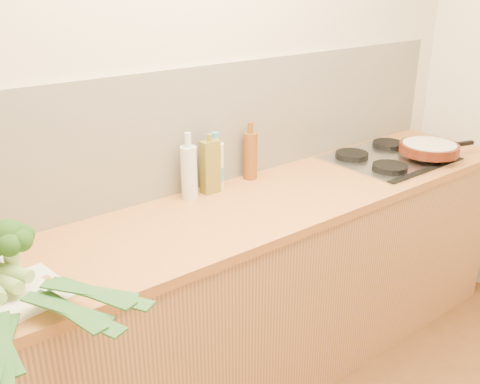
{
  "coord_description": "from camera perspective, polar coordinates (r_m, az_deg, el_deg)",
  "views": [
    {
      "loc": [
        -1.2,
        -0.39,
        1.8
      ],
      "look_at": [
        -0.04,
        1.1,
        1.02
      ],
      "focal_mm": 40.0,
      "sensor_mm": 36.0,
      "label": 1
    }
  ],
  "objects": [
    {
      "name": "gas_hob",
      "position": [
        2.87,
        15.66,
        3.57
      ],
      "size": [
        0.58,
        0.5,
        0.04
      ],
      "color": "silver",
      "rests_on": "counter"
    },
    {
      "name": "leek_back",
      "position": [
        1.7,
        -21.35,
        -8.45
      ],
      "size": [
        0.37,
        0.6,
        0.04
      ],
      "rotation": [
        0.0,
        0.0,
        0.52
      ],
      "color": "white",
      "rests_on": "chopping_board"
    },
    {
      "name": "counter",
      "position": [
        2.41,
        -0.8,
        -11.7
      ],
      "size": [
        3.2,
        0.62,
        0.9
      ],
      "color": "tan",
      "rests_on": "ground"
    },
    {
      "name": "water_bottle",
      "position": [
        2.37,
        -2.62,
        2.64
      ],
      "size": [
        0.08,
        0.08,
        0.24
      ],
      "color": "silver",
      "rests_on": "counter"
    },
    {
      "name": "amber_bottle",
      "position": [
        2.48,
        1.11,
        3.96
      ],
      "size": [
        0.06,
        0.06,
        0.27
      ],
      "color": "brown",
      "rests_on": "counter"
    },
    {
      "name": "oil_tin",
      "position": [
        2.32,
        -3.2,
        2.75
      ],
      "size": [
        0.08,
        0.05,
        0.27
      ],
      "color": "olive",
      "rests_on": "counter"
    },
    {
      "name": "leek_front",
      "position": [
        1.71,
        -24.27,
        -10.21
      ],
      "size": [
        0.23,
        0.69,
        0.04
      ],
      "rotation": [
        0.0,
        0.0,
        -0.25
      ],
      "color": "white",
      "rests_on": "chopping_board"
    },
    {
      "name": "room_shell",
      "position": [
        2.32,
        -5.28,
        6.54
      ],
      "size": [
        3.5,
        3.5,
        3.5
      ],
      "color": "beige",
      "rests_on": "ground"
    },
    {
      "name": "skillet",
      "position": [
        2.92,
        19.56,
        4.44
      ],
      "size": [
        0.43,
        0.3,
        0.05
      ],
      "rotation": [
        0.0,
        0.0,
        -0.28
      ],
      "color": "#501B0D",
      "rests_on": "gas_hob"
    },
    {
      "name": "leek_mid",
      "position": [
        1.68,
        -21.98,
        -9.72
      ],
      "size": [
        0.25,
        0.6,
        0.04
      ],
      "rotation": [
        0.0,
        0.0,
        0.35
      ],
      "color": "white",
      "rests_on": "chopping_board"
    },
    {
      "name": "chopping_board",
      "position": [
        1.75,
        -23.69,
        -10.54
      ],
      "size": [
        0.37,
        0.3,
        0.01
      ],
      "primitive_type": "cube",
      "rotation": [
        0.0,
        0.0,
        0.13
      ],
      "color": "white",
      "rests_on": "counter"
    },
    {
      "name": "glass_bottle",
      "position": [
        2.27,
        -5.46,
        2.2
      ],
      "size": [
        0.07,
        0.07,
        0.29
      ],
      "color": "silver",
      "rests_on": "counter"
    },
    {
      "name": "broccoli_right",
      "position": [
        1.77,
        -23.46,
        -4.69
      ],
      "size": [
        0.15,
        0.16,
        0.21
      ],
      "color": "#A3CA76",
      "rests_on": "chopping_board"
    }
  ]
}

